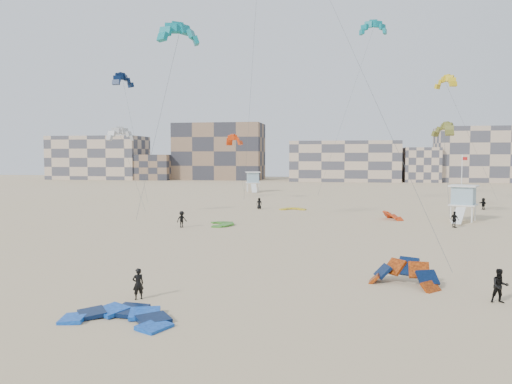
% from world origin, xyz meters
% --- Properties ---
extents(ground, '(320.00, 320.00, 0.00)m').
position_xyz_m(ground, '(0.00, 0.00, 0.00)').
color(ground, tan).
rests_on(ground, ground).
extents(kite_ground_blue, '(5.11, 5.31, 0.97)m').
position_xyz_m(kite_ground_blue, '(-0.33, -3.26, 0.00)').
color(kite_ground_blue, blue).
rests_on(kite_ground_blue, ground).
extents(kite_ground_orange, '(5.18, 5.20, 3.87)m').
position_xyz_m(kite_ground_orange, '(12.88, 5.26, 0.00)').
color(kite_ground_orange, '#DD520E').
rests_on(kite_ground_orange, ground).
extents(kite_ground_green, '(4.78, 4.61, 0.64)m').
position_xyz_m(kite_ground_green, '(-3.37, 27.91, 0.00)').
color(kite_ground_green, green).
rests_on(kite_ground_green, ground).
extents(kite_ground_red_far, '(3.85, 3.73, 2.78)m').
position_xyz_m(kite_ground_red_far, '(15.23, 36.10, 0.00)').
color(kite_ground_red_far, '#E84011').
rests_on(kite_ground_red_far, ground).
extents(kite_ground_yellow, '(3.54, 3.70, 0.58)m').
position_xyz_m(kite_ground_yellow, '(2.69, 44.75, 0.00)').
color(kite_ground_yellow, gold).
rests_on(kite_ground_yellow, ground).
extents(kitesurfer_main, '(0.70, 0.67, 1.61)m').
position_xyz_m(kitesurfer_main, '(-0.84, 0.06, 0.81)').
color(kitesurfer_main, black).
rests_on(kitesurfer_main, ground).
extents(kitesurfer_b, '(0.87, 0.70, 1.72)m').
position_xyz_m(kitesurfer_b, '(17.20, 2.55, 0.86)').
color(kitesurfer_b, black).
rests_on(kitesurfer_b, ground).
extents(kitesurfer_c, '(1.23, 1.23, 1.71)m').
position_xyz_m(kitesurfer_c, '(-6.91, 25.45, 0.85)').
color(kitesurfer_c, black).
rests_on(kitesurfer_c, ground).
extents(kitesurfer_d, '(0.96, 1.03, 1.70)m').
position_xyz_m(kitesurfer_d, '(20.83, 30.10, 0.85)').
color(kitesurfer_d, black).
rests_on(kitesurfer_d, ground).
extents(kitesurfer_e, '(0.84, 0.60, 1.59)m').
position_xyz_m(kitesurfer_e, '(-2.03, 44.85, 0.80)').
color(kitesurfer_e, black).
rests_on(kitesurfer_e, ground).
extents(kitesurfer_f, '(0.92, 1.60, 1.64)m').
position_xyz_m(kitesurfer_f, '(28.67, 49.42, 0.82)').
color(kitesurfer_f, black).
rests_on(kitesurfer_f, ground).
extents(kite_fly_teal_a, '(7.60, 5.50, 19.40)m').
position_xyz_m(kite_fly_teal_a, '(-6.08, 22.67, 18.84)').
color(kite_fly_teal_a, '#0F9C98').
rests_on(kite_fly_teal_a, ground).
extents(kite_fly_grey, '(6.34, 4.88, 10.06)m').
position_xyz_m(kite_fly_grey, '(-17.12, 33.25, 9.89)').
color(kite_fly_grey, silver).
rests_on(kite_fly_grey, ground).
extents(kite_fly_olive, '(4.40, 11.59, 10.80)m').
position_xyz_m(kite_fly_olive, '(21.15, 38.72, 10.40)').
color(kite_fly_olive, brown).
rests_on(kite_fly_olive, ground).
extents(kite_fly_yellow, '(10.03, 4.90, 18.41)m').
position_xyz_m(kite_fly_yellow, '(24.11, 53.69, 18.08)').
color(kite_fly_yellow, gold).
rests_on(kite_fly_yellow, ground).
extents(kite_fly_navy, '(7.70, 6.83, 18.76)m').
position_xyz_m(kite_fly_navy, '(-22.64, 46.33, 18.44)').
color(kite_fly_navy, '#091A48').
rests_on(kite_fly_navy, ground).
extents(kite_fly_teal_b, '(10.41, 3.93, 27.16)m').
position_xyz_m(kite_fly_teal_b, '(13.82, 56.58, 26.97)').
color(kite_fly_teal_b, '#0F9C98').
rests_on(kite_fly_teal_b, ground).
extents(kite_fly_red, '(4.75, 4.77, 10.25)m').
position_xyz_m(kite_fly_red, '(-8.17, 56.64, 9.91)').
color(kite_fly_red, '#E84011').
rests_on(kite_fly_red, ground).
extents(lifeguard_tower_near, '(3.79, 6.10, 4.10)m').
position_xyz_m(lifeguard_tower_near, '(22.95, 35.78, 2.03)').
color(lifeguard_tower_near, white).
rests_on(lifeguard_tower_near, ground).
extents(lifeguard_tower_far, '(3.64, 6.12, 4.20)m').
position_xyz_m(lifeguard_tower_far, '(-9.02, 78.67, 2.08)').
color(lifeguard_tower_far, white).
rests_on(lifeguard_tower_far, ground).
extents(flagpole, '(0.61, 0.09, 7.56)m').
position_xyz_m(flagpole, '(23.20, 37.99, 3.98)').
color(flagpole, white).
rests_on(flagpole, ground).
extents(condo_west_a, '(30.00, 15.00, 14.00)m').
position_xyz_m(condo_west_a, '(-70.00, 130.00, 7.00)').
color(condo_west_a, '#C4AA90').
rests_on(condo_west_a, ground).
extents(condo_west_b, '(28.00, 14.00, 18.00)m').
position_xyz_m(condo_west_b, '(-30.00, 134.00, 9.00)').
color(condo_west_b, '#82654E').
rests_on(condo_west_b, ground).
extents(condo_mid, '(32.00, 16.00, 12.00)m').
position_xyz_m(condo_mid, '(10.00, 130.00, 6.00)').
color(condo_mid, '#C4AA90').
rests_on(condo_mid, ground).
extents(condo_east, '(26.00, 14.00, 16.00)m').
position_xyz_m(condo_east, '(50.00, 132.00, 8.00)').
color(condo_east, '#C4AA90').
rests_on(condo_east, ground).
extents(condo_fill_left, '(12.00, 10.00, 8.00)m').
position_xyz_m(condo_fill_left, '(-50.00, 128.00, 4.00)').
color(condo_fill_left, '#82654E').
rests_on(condo_fill_left, ground).
extents(condo_fill_right, '(10.00, 10.00, 10.00)m').
position_xyz_m(condo_fill_right, '(32.00, 128.00, 5.00)').
color(condo_fill_right, '#C4AA90').
rests_on(condo_fill_right, ground).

